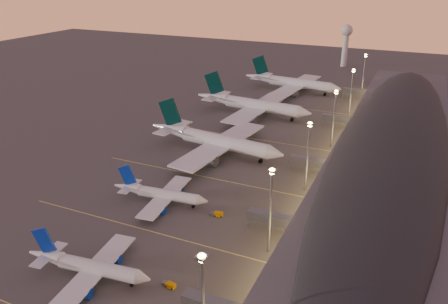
# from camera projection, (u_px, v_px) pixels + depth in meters

# --- Properties ---
(ground) EXTENTS (700.00, 700.00, 0.00)m
(ground) POSITION_uv_depth(u_px,v_px,m) (159.00, 223.00, 136.34)
(ground) COLOR #413E3C
(airliner_narrow_south) EXTENTS (35.51, 31.93, 12.68)m
(airliner_narrow_south) POSITION_uv_depth(u_px,v_px,m) (88.00, 266.00, 111.44)
(airliner_narrow_south) COLOR silver
(airliner_narrow_south) RESTS_ON ground
(airliner_narrow_north) EXTENTS (34.63, 31.09, 12.36)m
(airliner_narrow_north) POSITION_uv_depth(u_px,v_px,m) (160.00, 194.00, 147.10)
(airliner_narrow_north) COLOR silver
(airliner_narrow_north) RESTS_ON ground
(airliner_wide_near) EXTENTS (65.51, 60.09, 20.96)m
(airliner_wide_near) POSITION_uv_depth(u_px,v_px,m) (214.00, 140.00, 186.58)
(airliner_wide_near) COLOR silver
(airliner_wide_near) RESTS_ON ground
(airliner_wide_mid) EXTENTS (67.04, 61.30, 21.44)m
(airliner_wide_mid) POSITION_uv_depth(u_px,v_px,m) (252.00, 105.00, 234.14)
(airliner_wide_mid) COLOR silver
(airliner_wide_mid) RESTS_ON ground
(airliner_wide_far) EXTENTS (64.99, 59.58, 20.79)m
(airliner_wide_far) POSITION_uv_depth(u_px,v_px,m) (291.00, 83.00, 279.12)
(airliner_wide_far) COLOR silver
(airliner_wide_far) RESTS_ON ground
(terminal_building) EXTENTS (56.35, 255.00, 17.46)m
(terminal_building) POSITION_uv_depth(u_px,v_px,m) (392.00, 147.00, 170.20)
(terminal_building) COLOR #494A4E
(terminal_building) RESTS_ON ground
(light_masts) EXTENTS (2.20, 217.20, 25.90)m
(light_masts) POSITION_uv_depth(u_px,v_px,m) (324.00, 123.00, 170.29)
(light_masts) COLOR slate
(light_masts) RESTS_ON ground
(radar_tower) EXTENTS (9.00, 9.00, 32.50)m
(radar_tower) POSITION_uv_depth(u_px,v_px,m) (346.00, 38.00, 341.90)
(radar_tower) COLOR silver
(radar_tower) RESTS_ON ground
(lane_markings) EXTENTS (90.00, 180.36, 0.00)m
(lane_markings) POSITION_uv_depth(u_px,v_px,m) (214.00, 172.00, 169.86)
(lane_markings) COLOR #D8C659
(lane_markings) RESTS_ON ground
(baggage_tug_b) EXTENTS (3.83, 1.92, 1.10)m
(baggage_tug_b) POSITION_uv_depth(u_px,v_px,m) (169.00, 285.00, 109.15)
(baggage_tug_b) COLOR #D48900
(baggage_tug_b) RESTS_ON ground
(baggage_tug_c) EXTENTS (4.44, 2.45, 1.25)m
(baggage_tug_c) POSITION_uv_depth(u_px,v_px,m) (217.00, 214.00, 140.17)
(baggage_tug_c) COLOR #D48900
(baggage_tug_c) RESTS_ON ground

